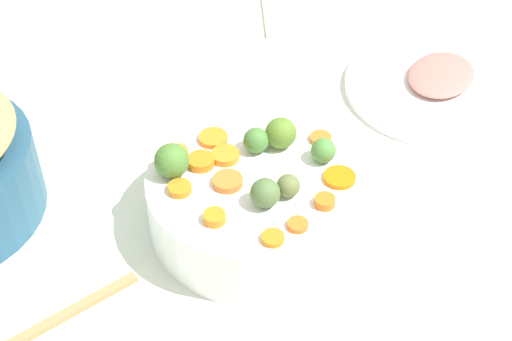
{
  "coord_description": "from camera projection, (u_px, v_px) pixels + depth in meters",
  "views": [
    {
      "loc": [
        -0.31,
        -0.61,
        0.73
      ],
      "look_at": [
        -0.02,
        -0.01,
        0.11
      ],
      "focal_mm": 53.22,
      "sensor_mm": 36.0,
      "label": 1
    }
  ],
  "objects": [
    {
      "name": "carrot_slice_8",
      "position": [
        201.0,
        161.0,
        0.93
      ],
      "size": [
        0.05,
        0.05,
        0.01
      ],
      "primitive_type": "cylinder",
      "rotation": [
        0.0,
        0.0,
        4.21
      ],
      "color": "orange",
      "rests_on": "serving_bowl_carrots"
    },
    {
      "name": "brussels_sprout_0",
      "position": [
        257.0,
        140.0,
        0.94
      ],
      "size": [
        0.03,
        0.03,
        0.03
      ],
      "primitive_type": "sphere",
      "color": "#477B37",
      "rests_on": "serving_bowl_carrots"
    },
    {
      "name": "brussels_sprout_2",
      "position": [
        265.0,
        193.0,
        0.87
      ],
      "size": [
        0.04,
        0.04,
        0.04
      ],
      "primitive_type": "sphere",
      "color": "#506D3E",
      "rests_on": "serving_bowl_carrots"
    },
    {
      "name": "carrot_slice_2",
      "position": [
        340.0,
        177.0,
        0.91
      ],
      "size": [
        0.04,
        0.04,
        0.01
      ],
      "primitive_type": "cylinder",
      "rotation": [
        0.0,
        0.0,
        6.19
      ],
      "color": "orange",
      "rests_on": "serving_bowl_carrots"
    },
    {
      "name": "serving_bowl_carrots",
      "position": [
        256.0,
        200.0,
        0.95
      ],
      "size": [
        0.27,
        0.27,
        0.08
      ],
      "primitive_type": "cylinder",
      "color": "white",
      "rests_on": "tabletop"
    },
    {
      "name": "dish_towel",
      "position": [
        317.0,
        12.0,
        1.34
      ],
      "size": [
        0.23,
        0.21,
        0.01
      ],
      "primitive_type": "cube",
      "rotation": [
        0.0,
        0.0,
        -0.39
      ],
      "color": "silver",
      "rests_on": "tabletop"
    },
    {
      "name": "brussels_sprout_3",
      "position": [
        281.0,
        133.0,
        0.95
      ],
      "size": [
        0.04,
        0.04,
        0.04
      ],
      "primitive_type": "sphere",
      "color": "#597F2A",
      "rests_on": "serving_bowl_carrots"
    },
    {
      "name": "ham_slice_main",
      "position": [
        441.0,
        75.0,
        1.18
      ],
      "size": [
        0.16,
        0.15,
        0.02
      ],
      "primitive_type": "ellipsoid",
      "rotation": [
        0.0,
        0.0,
        0.58
      ],
      "color": "#BC746B",
      "rests_on": "ham_plate"
    },
    {
      "name": "brussels_sprout_4",
      "position": [
        323.0,
        150.0,
        0.93
      ],
      "size": [
        0.03,
        0.03,
        0.03
      ],
      "primitive_type": "sphere",
      "color": "#4C863E",
      "rests_on": "serving_bowl_carrots"
    },
    {
      "name": "ham_plate",
      "position": [
        435.0,
        88.0,
        1.18
      ],
      "size": [
        0.28,
        0.28,
        0.01
      ],
      "primitive_type": "cylinder",
      "color": "white",
      "rests_on": "tabletop"
    },
    {
      "name": "carrot_slice_11",
      "position": [
        325.0,
        201.0,
        0.88
      ],
      "size": [
        0.03,
        0.03,
        0.01
      ],
      "primitive_type": "cylinder",
      "rotation": [
        0.0,
        0.0,
        5.99
      ],
      "color": "orange",
      "rests_on": "serving_bowl_carrots"
    },
    {
      "name": "carrot_slice_1",
      "position": [
        180.0,
        189.0,
        0.9
      ],
      "size": [
        0.04,
        0.04,
        0.01
      ],
      "primitive_type": "cylinder",
      "rotation": [
        0.0,
        0.0,
        1.96
      ],
      "color": "orange",
      "rests_on": "serving_bowl_carrots"
    },
    {
      "name": "carrot_slice_6",
      "position": [
        273.0,
        238.0,
        0.84
      ],
      "size": [
        0.04,
        0.04,
        0.01
      ],
      "primitive_type": "cylinder",
      "rotation": [
        0.0,
        0.0,
        2.5
      ],
      "color": "orange",
      "rests_on": "serving_bowl_carrots"
    },
    {
      "name": "carrot_slice_10",
      "position": [
        215.0,
        217.0,
        0.86
      ],
      "size": [
        0.03,
        0.03,
        0.01
      ],
      "primitive_type": "cylinder",
      "rotation": [
        0.0,
        0.0,
        3.27
      ],
      "color": "orange",
      "rests_on": "serving_bowl_carrots"
    },
    {
      "name": "carrot_slice_5",
      "position": [
        213.0,
        138.0,
        0.97
      ],
      "size": [
        0.05,
        0.05,
        0.01
      ],
      "primitive_type": "cylinder",
      "rotation": [
        0.0,
        0.0,
        2.83
      ],
      "color": "orange",
      "rests_on": "serving_bowl_carrots"
    },
    {
      "name": "carrot_slice_4",
      "position": [
        298.0,
        225.0,
        0.86
      ],
      "size": [
        0.03,
        0.03,
        0.01
      ],
      "primitive_type": "cylinder",
      "rotation": [
        0.0,
        0.0,
        0.78
      ],
      "color": "orange",
      "rests_on": "serving_bowl_carrots"
    },
    {
      "name": "carrot_slice_0",
      "position": [
        225.0,
        155.0,
        0.94
      ],
      "size": [
        0.05,
        0.05,
        0.01
      ],
      "primitive_type": "cylinder",
      "rotation": [
        0.0,
        0.0,
        3.65
      ],
      "color": "orange",
      "rests_on": "serving_bowl_carrots"
    },
    {
      "name": "brussels_sprout_1",
      "position": [
        172.0,
        161.0,
        0.91
      ],
      "size": [
        0.04,
        0.04,
        0.04
      ],
      "primitive_type": "sphere",
      "color": "#4A7B31",
      "rests_on": "serving_bowl_carrots"
    },
    {
      "name": "carrot_slice_3",
      "position": [
        321.0,
        138.0,
        0.97
      ],
      "size": [
        0.04,
        0.04,
        0.01
      ],
      "primitive_type": "cylinder",
      "rotation": [
        0.0,
        0.0,
        2.45
      ],
      "color": "orange",
      "rests_on": "serving_bowl_carrots"
    },
    {
      "name": "carrot_slice_9",
      "position": [
        228.0,
        181.0,
        0.91
      ],
      "size": [
        0.05,
        0.05,
        0.01
      ],
      "primitive_type": "cylinder",
      "rotation": [
        0.0,
        0.0,
        5.11
      ],
      "color": "orange",
      "rests_on": "serving_bowl_carrots"
    },
    {
      "name": "brussels_sprout_5",
      "position": [
        292.0,
        185.0,
        0.89
      ],
      "size": [
        0.03,
        0.03,
        0.03
      ],
      "primitive_type": "sphere",
      "color": "#606D3C",
      "rests_on": "serving_bowl_carrots"
    },
    {
      "name": "tabletop",
      "position": [
        267.0,
        218.0,
        0.99
      ],
      "size": [
        2.4,
        2.4,
        0.02
      ],
      "primitive_type": "cube",
      "color": "silver",
      "rests_on": "ground"
    },
    {
      "name": "carrot_slice_7",
      "position": [
        177.0,
        152.0,
        0.95
      ],
      "size": [
        0.04,
        0.04,
        0.01
      ],
      "primitive_type": "cylinder",
      "rotation": [
        0.0,
        0.0,
        3.84
      ],
      "color": "orange",
      "rests_on": "serving_bowl_carrots"
    }
  ]
}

